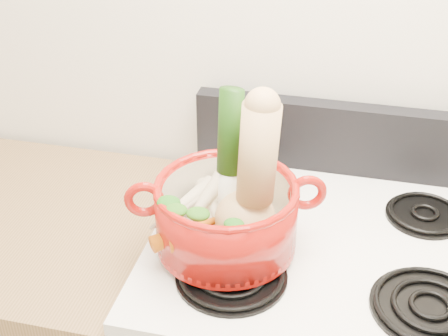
# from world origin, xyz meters

# --- Properties ---
(wall_back) EXTENTS (3.50, 0.02, 2.60)m
(wall_back) POSITION_xyz_m (0.00, 1.75, 1.30)
(wall_back) COLOR white
(wall_back) RESTS_ON floor
(cooktop) EXTENTS (0.78, 0.67, 0.03)m
(cooktop) POSITION_xyz_m (0.00, 1.40, 0.93)
(cooktop) COLOR white
(cooktop) RESTS_ON stove_body
(control_backsplash) EXTENTS (0.76, 0.05, 0.18)m
(control_backsplash) POSITION_xyz_m (0.00, 1.70, 1.04)
(control_backsplash) COLOR black
(control_backsplash) RESTS_ON cooktop
(burner_front_left) EXTENTS (0.22, 0.22, 0.02)m
(burner_front_left) POSITION_xyz_m (-0.19, 1.24, 0.96)
(burner_front_left) COLOR black
(burner_front_left) RESTS_ON cooktop
(burner_front_right) EXTENTS (0.22, 0.22, 0.02)m
(burner_front_right) POSITION_xyz_m (0.19, 1.24, 0.96)
(burner_front_right) COLOR black
(burner_front_right) RESTS_ON cooktop
(burner_back_left) EXTENTS (0.17, 0.17, 0.02)m
(burner_back_left) POSITION_xyz_m (-0.19, 1.54, 0.96)
(burner_back_left) COLOR black
(burner_back_left) RESTS_ON cooktop
(burner_back_right) EXTENTS (0.17, 0.17, 0.02)m
(burner_back_right) POSITION_xyz_m (0.19, 1.54, 0.96)
(burner_back_right) COLOR black
(burner_back_right) RESTS_ON cooktop
(dutch_oven) EXTENTS (0.36, 0.36, 0.14)m
(dutch_oven) POSITION_xyz_m (-0.22, 1.32, 1.04)
(dutch_oven) COLOR #98100A
(dutch_oven) RESTS_ON burner_front_left
(pot_handle_left) EXTENTS (0.08, 0.04, 0.08)m
(pot_handle_left) POSITION_xyz_m (-0.38, 1.27, 1.09)
(pot_handle_left) COLOR #98100A
(pot_handle_left) RESTS_ON dutch_oven
(pot_handle_right) EXTENTS (0.08, 0.04, 0.08)m
(pot_handle_right) POSITION_xyz_m (-0.06, 1.37, 1.09)
(pot_handle_right) COLOR #98100A
(pot_handle_right) RESTS_ON dutch_oven
(squash) EXTENTS (0.18, 0.17, 0.31)m
(squash) POSITION_xyz_m (-0.18, 1.31, 1.15)
(squash) COLOR tan
(squash) RESTS_ON dutch_oven
(leek) EXTENTS (0.06, 0.09, 0.32)m
(leek) POSITION_xyz_m (-0.22, 1.34, 1.16)
(leek) COLOR white
(leek) RESTS_ON dutch_oven
(ginger) EXTENTS (0.09, 0.07, 0.05)m
(ginger) POSITION_xyz_m (-0.21, 1.40, 1.02)
(ginger) COLOR tan
(ginger) RESTS_ON dutch_oven
(parsnip_0) EXTENTS (0.06, 0.24, 0.06)m
(parsnip_0) POSITION_xyz_m (-0.26, 1.37, 1.02)
(parsnip_0) COLOR beige
(parsnip_0) RESTS_ON dutch_oven
(parsnip_1) EXTENTS (0.11, 0.22, 0.06)m
(parsnip_1) POSITION_xyz_m (-0.27, 1.35, 1.03)
(parsnip_1) COLOR beige
(parsnip_1) RESTS_ON dutch_oven
(parsnip_2) EXTENTS (0.14, 0.19, 0.06)m
(parsnip_2) POSITION_xyz_m (-0.27, 1.38, 1.03)
(parsnip_2) COLOR beige
(parsnip_2) RESTS_ON dutch_oven
(parsnip_3) EXTENTS (0.12, 0.18, 0.05)m
(parsnip_3) POSITION_xyz_m (-0.32, 1.34, 1.04)
(parsnip_3) COLOR beige
(parsnip_3) RESTS_ON dutch_oven
(parsnip_4) EXTENTS (0.13, 0.19, 0.05)m
(parsnip_4) POSITION_xyz_m (-0.29, 1.38, 1.04)
(parsnip_4) COLOR beige
(parsnip_4) RESTS_ON dutch_oven
(parsnip_5) EXTENTS (0.10, 0.24, 0.07)m
(parsnip_5) POSITION_xyz_m (-0.27, 1.35, 1.05)
(parsnip_5) COLOR beige
(parsnip_5) RESTS_ON dutch_oven
(carrot_0) EXTENTS (0.09, 0.18, 0.05)m
(carrot_0) POSITION_xyz_m (-0.22, 1.31, 1.02)
(carrot_0) COLOR #CE400A
(carrot_0) RESTS_ON dutch_oven
(carrot_1) EXTENTS (0.15, 0.14, 0.05)m
(carrot_1) POSITION_xyz_m (-0.28, 1.28, 1.02)
(carrot_1) COLOR #B95509
(carrot_1) RESTS_ON dutch_oven
(carrot_2) EXTENTS (0.04, 0.16, 0.04)m
(carrot_2) POSITION_xyz_m (-0.18, 1.28, 1.03)
(carrot_2) COLOR #BC5409
(carrot_2) RESTS_ON dutch_oven
(carrot_3) EXTENTS (0.14, 0.11, 0.04)m
(carrot_3) POSITION_xyz_m (-0.25, 1.25, 1.04)
(carrot_3) COLOR #B84F09
(carrot_3) RESTS_ON dutch_oven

